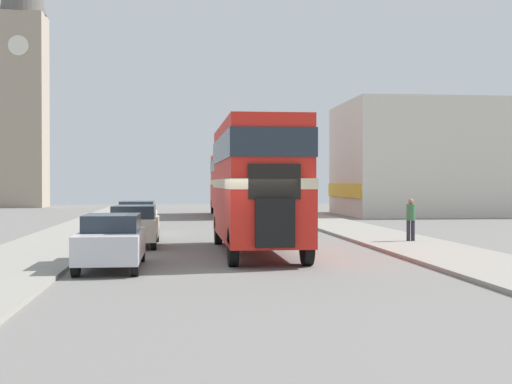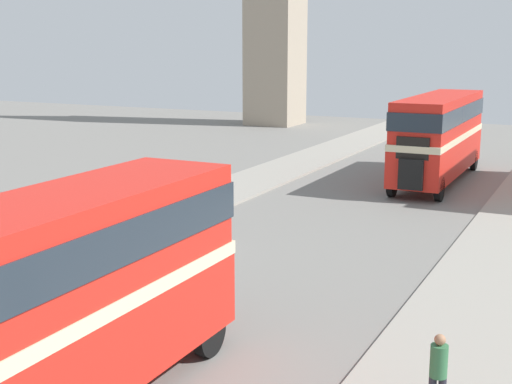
# 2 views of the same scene
# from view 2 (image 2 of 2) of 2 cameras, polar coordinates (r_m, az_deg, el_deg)

# --- Properties ---
(double_decker_bus) EXTENTS (2.46, 9.48, 4.36)m
(double_decker_bus) POSITION_cam_2_polar(r_m,az_deg,el_deg) (13.88, -15.43, -7.55)
(double_decker_bus) COLOR red
(double_decker_bus) RESTS_ON ground_plane
(bus_distant) EXTENTS (2.50, 11.23, 4.46)m
(bus_distant) POSITION_cam_2_polar(r_m,az_deg,el_deg) (37.83, 14.45, 4.74)
(bus_distant) COLOR red
(bus_distant) RESTS_ON ground_plane
(car_parked_mid) EXTENTS (1.80, 4.45, 1.53)m
(car_parked_mid) POSITION_cam_2_polar(r_m,az_deg,el_deg) (19.59, -18.07, -7.55)
(car_parked_mid) COLOR beige
(car_parked_mid) RESTS_ON ground_plane
(car_parked_far) EXTENTS (1.77, 4.17, 1.53)m
(car_parked_far) POSITION_cam_2_polar(r_m,az_deg,el_deg) (24.45, -8.02, -3.23)
(car_parked_far) COLOR white
(car_parked_far) RESTS_ON ground_plane
(pedestrian_walking) EXTENTS (0.33, 0.33, 1.65)m
(pedestrian_walking) POSITION_cam_2_polar(r_m,az_deg,el_deg) (14.27, 14.38, -13.63)
(pedestrian_walking) COLOR #282833
(pedestrian_walking) RESTS_ON sidewalk_right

